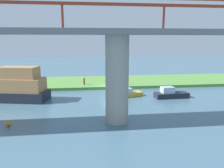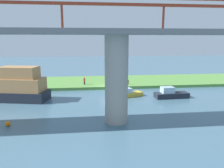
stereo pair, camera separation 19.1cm
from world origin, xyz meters
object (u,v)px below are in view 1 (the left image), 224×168
object	(u,v)px
marker_buoy	(8,124)
mooring_post	(128,82)
bridge_pylon	(117,80)
motorboat_white	(129,93)
pontoon_yellow	(13,87)
houseboat_blue	(170,94)
person_on_bank	(84,81)

from	to	relation	value
marker_buoy	mooring_post	bearing A→B (deg)	-132.37
bridge_pylon	motorboat_white	bearing A→B (deg)	-108.27
motorboat_white	marker_buoy	world-z (taller)	motorboat_white
bridge_pylon	marker_buoy	distance (m)	11.72
bridge_pylon	pontoon_yellow	size ratio (longest dim) A/B	0.83
bridge_pylon	marker_buoy	xyz separation A→B (m)	(10.92, -0.04, -4.24)
mooring_post	motorboat_white	xyz separation A→B (m)	(1.18, 6.83, -0.44)
marker_buoy	houseboat_blue	bearing A→B (deg)	-156.84
mooring_post	motorboat_white	world-z (taller)	mooring_post
motorboat_white	bridge_pylon	bearing A→B (deg)	71.73
person_on_bank	mooring_post	size ratio (longest dim) A/B	1.67
pontoon_yellow	houseboat_blue	distance (m)	22.80
houseboat_blue	pontoon_yellow	bearing A→B (deg)	-3.39
pontoon_yellow	person_on_bank	bearing A→B (deg)	-142.34
person_on_bank	motorboat_white	bearing A→B (deg)	131.99
houseboat_blue	person_on_bank	bearing A→B (deg)	-35.10
motorboat_white	houseboat_blue	distance (m)	6.17
mooring_post	marker_buoy	bearing A→B (deg)	47.63
mooring_post	pontoon_yellow	bearing A→B (deg)	21.15
mooring_post	marker_buoy	world-z (taller)	mooring_post
pontoon_yellow	marker_buoy	xyz separation A→B (m)	(-2.45, 10.01, -1.71)
pontoon_yellow	houseboat_blue	world-z (taller)	pontoon_yellow
pontoon_yellow	houseboat_blue	bearing A→B (deg)	176.61
bridge_pylon	mooring_post	distance (m)	17.93
mooring_post	houseboat_blue	world-z (taller)	houseboat_blue
marker_buoy	motorboat_white	bearing A→B (deg)	-144.69
pontoon_yellow	bridge_pylon	bearing A→B (deg)	143.08
houseboat_blue	motorboat_white	bearing A→B (deg)	-13.47
person_on_bank	mooring_post	distance (m)	8.02
motorboat_white	mooring_post	bearing A→B (deg)	-99.81
mooring_post	person_on_bank	bearing A→B (deg)	-5.21
bridge_pylon	person_on_bank	world-z (taller)	bridge_pylon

